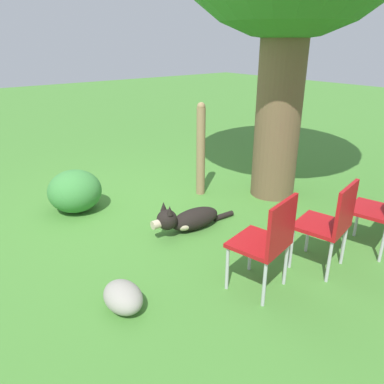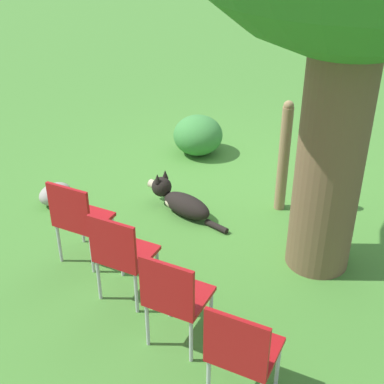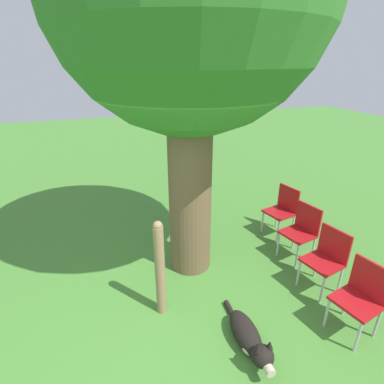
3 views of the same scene
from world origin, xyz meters
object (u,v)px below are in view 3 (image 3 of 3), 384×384
at_px(red_chair_0, 362,294).
at_px(red_chair_2, 302,228).
at_px(red_chair_3, 283,208).
at_px(red_chair_1, 327,256).
at_px(fence_post, 160,269).
at_px(dog, 249,338).

relative_size(red_chair_0, red_chair_2, 1.00).
bearing_deg(red_chair_3, red_chair_1, 66.74).
height_order(fence_post, red_chair_2, fence_post).
height_order(dog, red_chair_2, red_chair_2).
height_order(red_chair_0, red_chair_3, same).
relative_size(fence_post, red_chair_1, 1.45).
distance_m(fence_post, red_chair_2, 2.36).
distance_m(red_chair_0, red_chair_3, 2.14).
relative_size(red_chair_0, red_chair_1, 1.00).
relative_size(red_chair_1, red_chair_3, 1.00).
height_order(red_chair_1, red_chair_3, same).
bearing_deg(red_chair_0, dog, -19.25).
xyz_separation_m(dog, fence_post, (-0.77, 0.82, 0.50)).
height_order(fence_post, red_chair_3, fence_post).
height_order(dog, red_chair_1, red_chair_1).
bearing_deg(red_chair_1, red_chair_2, -113.26).
relative_size(fence_post, red_chair_0, 1.45).
bearing_deg(red_chair_0, red_chair_2, -113.26).
height_order(red_chair_0, red_chair_1, same).
bearing_deg(red_chair_3, red_chair_0, 66.74).
xyz_separation_m(red_chair_1, red_chair_2, (0.13, 0.70, 0.00)).
bearing_deg(red_chair_0, red_chair_3, -113.26).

